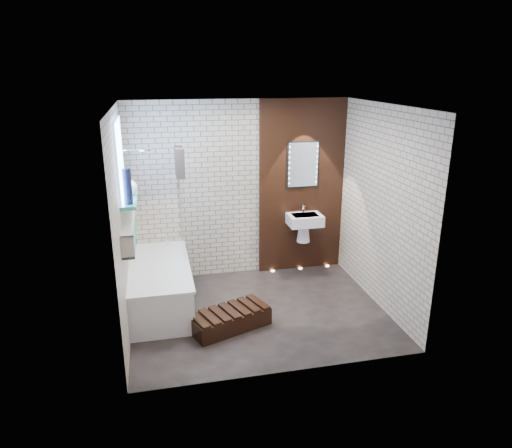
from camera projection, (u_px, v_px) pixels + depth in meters
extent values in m
plane|color=black|center=(259.00, 312.00, 6.11)|extent=(3.20, 3.20, 0.00)
cube|color=#B8A992|center=(239.00, 190.00, 6.90)|extent=(3.20, 0.04, 2.60)
cube|color=#B8A992|center=(289.00, 256.00, 4.49)|extent=(3.20, 0.04, 2.60)
cube|color=#B8A992|center=(122.00, 225.00, 5.37)|extent=(0.04, 2.60, 2.60)
cube|color=#B8A992|center=(380.00, 208.00, 6.03)|extent=(0.04, 2.60, 2.60)
plane|color=white|center=(259.00, 106.00, 5.29)|extent=(3.20, 3.20, 0.00)
cube|color=black|center=(302.00, 187.00, 7.07)|extent=(1.30, 0.06, 2.60)
cube|color=#7FADE0|center=(119.00, 159.00, 5.47)|extent=(0.03, 1.00, 0.90)
cube|color=teal|center=(129.00, 197.00, 5.64)|extent=(0.18, 1.00, 0.04)
cube|color=teal|center=(130.00, 238.00, 5.59)|extent=(0.14, 1.30, 0.03)
cube|color=#B2A899|center=(129.00, 220.00, 5.52)|extent=(0.14, 1.30, 0.03)
cube|color=#B2A899|center=(127.00, 248.00, 4.96)|extent=(0.14, 0.03, 0.26)
cube|color=#B2A899|center=(131.00, 213.00, 6.14)|extent=(0.14, 0.03, 0.26)
cube|color=white|center=(160.00, 287.00, 6.18)|extent=(0.75, 1.70, 0.55)
cube|color=white|center=(159.00, 266.00, 6.09)|extent=(0.79, 1.74, 0.03)
cylinder|color=silver|center=(168.00, 241.00, 6.78)|extent=(0.04, 0.04, 0.12)
cube|color=white|center=(181.00, 202.00, 6.35)|extent=(0.01, 0.78, 1.40)
cube|color=black|center=(180.00, 162.00, 6.05)|extent=(0.11, 0.29, 0.39)
cylinder|color=silver|center=(144.00, 149.00, 6.09)|extent=(0.18, 0.18, 0.02)
cube|color=white|center=(305.00, 220.00, 7.02)|extent=(0.50, 0.36, 0.16)
cone|color=white|center=(303.00, 233.00, 7.13)|extent=(0.20, 0.20, 0.28)
cylinder|color=silver|center=(303.00, 208.00, 7.06)|extent=(0.03, 0.03, 0.14)
cube|color=black|center=(303.00, 165.00, 6.93)|extent=(0.50, 0.02, 0.70)
cube|color=silver|center=(303.00, 165.00, 6.92)|extent=(0.45, 0.01, 0.65)
cube|color=black|center=(230.00, 320.00, 5.71)|extent=(1.04, 0.73, 0.21)
cylinder|color=maroon|center=(130.00, 221.00, 5.91)|extent=(0.07, 0.07, 0.17)
cylinder|color=maroon|center=(130.00, 228.00, 5.68)|extent=(0.05, 0.05, 0.14)
cylinder|color=#984917|center=(129.00, 240.00, 5.35)|extent=(0.05, 0.05, 0.10)
cylinder|color=maroon|center=(128.00, 247.00, 5.11)|extent=(0.05, 0.05, 0.11)
cylinder|color=#131834|center=(128.00, 186.00, 5.23)|extent=(0.10, 0.10, 0.40)
sphere|color=white|center=(129.00, 188.00, 5.62)|extent=(0.19, 0.19, 0.19)
cylinder|color=#FFD899|center=(273.00, 271.00, 7.32)|extent=(0.06, 0.06, 0.01)
cylinder|color=#FFD899|center=(300.00, 268.00, 7.41)|extent=(0.06, 0.06, 0.01)
cylinder|color=#FFD899|center=(327.00, 266.00, 7.51)|extent=(0.06, 0.06, 0.01)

